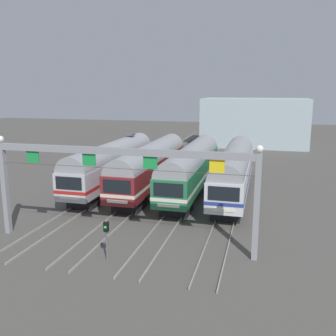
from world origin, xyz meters
TOP-DOWN VIEW (x-y plane):
  - ground_plane at (0.00, 0.00)m, footprint 160.00×160.00m
  - track_bed at (0.00, 17.00)m, footprint 13.86×70.00m
  - commuter_train_stainless at (-6.18, -0.00)m, footprint 2.88×18.06m
  - commuter_train_maroon at (-2.06, -0.01)m, footprint 2.88×18.06m
  - commuter_train_green at (2.06, -0.01)m, footprint 2.88×18.06m
  - commuter_train_silver at (6.18, -0.01)m, footprint 2.88×18.06m
  - catenary_gantry at (0.00, -13.50)m, footprint 17.59×0.44m
  - yard_signal_mast at (0.00, -15.80)m, footprint 0.28×0.35m
  - maintenance_building at (6.94, 34.01)m, footprint 18.21×10.00m

SIDE VIEW (x-z plane):
  - ground_plane at x=0.00m, z-range 0.00..0.00m
  - track_bed at x=0.00m, z-range 0.00..0.15m
  - yard_signal_mast at x=0.00m, z-range 0.50..2.96m
  - commuter_train_maroon at x=-2.06m, z-range 0.30..5.07m
  - commuter_train_green at x=2.06m, z-range 0.30..5.07m
  - commuter_train_silver at x=6.18m, z-range 0.30..5.07m
  - commuter_train_stainless at x=-6.18m, z-range 0.16..5.21m
  - maintenance_building at x=6.94m, z-range 0.00..8.40m
  - catenary_gantry at x=0.00m, z-range 1.63..8.60m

